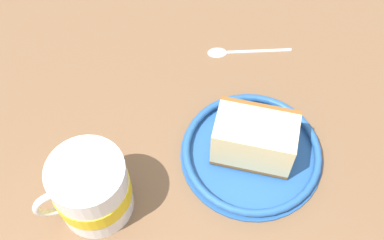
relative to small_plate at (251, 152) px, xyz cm
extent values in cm
cube|color=brown|center=(6.86, -0.57, -2.37)|extent=(138.81, 138.81, 3.12)
cylinder|color=#26599E|center=(0.00, 0.00, -0.47)|extent=(18.63, 18.63, 0.68)
torus|color=#26599E|center=(0.00, 0.00, 0.35)|extent=(18.11, 18.11, 0.97)
cube|color=brown|center=(0.00, 0.00, 0.16)|extent=(10.84, 11.31, 0.60)
cube|color=beige|center=(0.00, 0.00, 3.44)|extent=(10.84, 11.31, 5.95)
cube|color=brown|center=(-2.37, -2.04, 3.44)|extent=(7.01, 8.02, 5.95)
cylinder|color=white|center=(19.74, -5.85, 3.86)|extent=(8.89, 8.89, 9.36)
cylinder|color=yellow|center=(19.74, -5.85, 3.63)|extent=(9.07, 9.07, 2.71)
cylinder|color=brown|center=(19.74, -5.85, 6.80)|extent=(7.83, 7.83, 0.40)
torus|color=white|center=(24.10, -6.74, 3.86)|extent=(5.01, 1.80, 4.94)
ellipsoid|color=silver|center=(-7.28, -16.63, -0.41)|extent=(3.61, 3.31, 0.80)
cylinder|color=silver|center=(-12.66, -13.13, -0.56)|extent=(8.52, 5.78, 0.50)
camera|label=1|loc=(23.99, 19.74, 54.36)|focal=44.46mm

